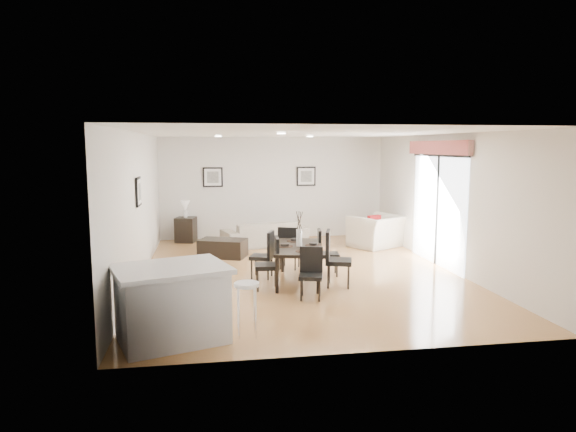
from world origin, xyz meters
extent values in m
plane|color=tan|center=(0.00, 0.00, 0.00)|extent=(8.00, 8.00, 0.00)
cube|color=silver|center=(0.00, 4.00, 1.35)|extent=(6.00, 0.04, 2.70)
cube|color=silver|center=(0.00, -4.00, 1.35)|extent=(6.00, 0.04, 2.70)
cube|color=silver|center=(-3.00, 0.00, 1.35)|extent=(0.04, 8.00, 2.70)
cube|color=silver|center=(3.00, 0.00, 1.35)|extent=(0.04, 8.00, 2.70)
cube|color=white|center=(0.00, 0.00, 2.70)|extent=(6.00, 8.00, 0.02)
imported|color=gray|center=(-0.36, 2.86, 0.30)|extent=(2.23, 1.33, 0.61)
imported|color=beige|center=(2.34, 2.26, 0.39)|extent=(1.56, 1.50, 0.78)
imported|color=#395825|center=(5.49, 0.61, 0.37)|extent=(0.46, 0.46, 0.74)
cube|color=black|center=(-0.13, -0.69, 0.64)|extent=(1.11, 1.73, 0.05)
cylinder|color=black|center=(-0.62, -1.34, 0.31)|extent=(0.06, 0.06, 0.61)
cylinder|color=black|center=(-0.32, 0.11, 0.31)|extent=(0.06, 0.06, 0.61)
cylinder|color=black|center=(0.05, -1.49, 0.31)|extent=(0.06, 0.06, 0.61)
cylinder|color=black|center=(0.36, -0.03, 0.31)|extent=(0.06, 0.06, 0.61)
cube|color=black|center=(-0.77, -1.09, 0.41)|extent=(0.43, 0.43, 0.07)
cube|color=black|center=(-0.59, -1.10, 0.67)|extent=(0.08, 0.41, 0.49)
cylinder|color=black|center=(-0.92, -0.92, 0.19)|extent=(0.03, 0.03, 0.37)
cylinder|color=black|center=(-0.60, -0.94, 0.19)|extent=(0.03, 0.03, 0.37)
cylinder|color=black|center=(-0.94, -1.24, 0.19)|extent=(0.03, 0.03, 0.37)
cylinder|color=black|center=(-0.62, -1.26, 0.19)|extent=(0.03, 0.03, 0.37)
cube|color=black|center=(-0.77, -0.29, 0.40)|extent=(0.51, 0.51, 0.07)
cube|color=black|center=(-0.61, -0.35, 0.65)|extent=(0.19, 0.39, 0.48)
cylinder|color=black|center=(-0.86, -0.09, 0.18)|extent=(0.03, 0.03, 0.36)
cylinder|color=black|center=(-0.57, -0.20, 0.18)|extent=(0.03, 0.03, 0.36)
cylinder|color=black|center=(-0.97, -0.38, 0.18)|extent=(0.03, 0.03, 0.36)
cylinder|color=black|center=(-0.68, -0.49, 0.18)|extent=(0.03, 0.03, 0.36)
cube|color=black|center=(0.51, -1.09, 0.45)|extent=(0.55, 0.55, 0.08)
cube|color=black|center=(0.32, -1.03, 0.73)|extent=(0.18, 0.44, 0.53)
cylinder|color=black|center=(0.62, -1.30, 0.20)|extent=(0.03, 0.03, 0.41)
cylinder|color=black|center=(0.29, -1.20, 0.20)|extent=(0.03, 0.03, 0.41)
cylinder|color=black|center=(0.72, -0.97, 0.20)|extent=(0.03, 0.03, 0.41)
cylinder|color=black|center=(0.39, -0.87, 0.20)|extent=(0.03, 0.03, 0.41)
cube|color=black|center=(0.51, -0.29, 0.40)|extent=(0.45, 0.45, 0.07)
cube|color=black|center=(0.34, -0.26, 0.65)|extent=(0.11, 0.40, 0.48)
cylinder|color=black|center=(0.64, -0.46, 0.18)|extent=(0.03, 0.03, 0.36)
cylinder|color=black|center=(0.33, -0.42, 0.18)|extent=(0.03, 0.03, 0.36)
cylinder|color=black|center=(0.68, -0.16, 0.18)|extent=(0.03, 0.03, 0.36)
cylinder|color=black|center=(0.38, -0.11, 0.18)|extent=(0.03, 0.03, 0.36)
cube|color=black|center=(-0.13, -1.75, 0.37)|extent=(0.45, 0.45, 0.06)
cube|color=black|center=(-0.09, -1.60, 0.61)|extent=(0.37, 0.14, 0.45)
cylinder|color=black|center=(-0.31, -1.86, 0.17)|extent=(0.03, 0.03, 0.34)
cylinder|color=black|center=(-0.24, -1.57, 0.17)|extent=(0.03, 0.03, 0.34)
cylinder|color=black|center=(-0.03, -1.93, 0.17)|extent=(0.03, 0.03, 0.34)
cylinder|color=black|center=(0.05, -1.65, 0.17)|extent=(0.03, 0.03, 0.34)
cube|color=black|center=(-0.13, 0.38, 0.39)|extent=(0.51, 0.51, 0.07)
cube|color=black|center=(-0.20, 0.22, 0.63)|extent=(0.38, 0.20, 0.46)
cylinder|color=black|center=(0.07, 0.46, 0.18)|extent=(0.03, 0.03, 0.35)
cylinder|color=black|center=(-0.05, 0.18, 0.18)|extent=(0.03, 0.03, 0.35)
cylinder|color=black|center=(-0.21, 0.58, 0.18)|extent=(0.03, 0.03, 0.35)
cylinder|color=black|center=(-0.33, 0.30, 0.18)|extent=(0.03, 0.03, 0.35)
cylinder|color=white|center=(-0.13, -0.69, 0.82)|extent=(0.11, 0.11, 0.31)
cylinder|color=#301D15|center=(0.13, -0.69, 0.67)|extent=(0.30, 0.30, 0.01)
cylinder|color=black|center=(0.13, -0.69, 0.70)|extent=(0.16, 0.16, 0.04)
cylinder|color=#301D15|center=(-0.13, -0.21, 0.67)|extent=(0.30, 0.30, 0.01)
cylinder|color=black|center=(-0.13, -0.21, 0.70)|extent=(0.16, 0.16, 0.04)
cylinder|color=#301D15|center=(-0.39, -0.69, 0.67)|extent=(0.30, 0.30, 0.01)
cylinder|color=black|center=(-0.39, -0.69, 0.70)|extent=(0.16, 0.16, 0.04)
cylinder|color=#301D15|center=(-0.13, -1.17, 0.67)|extent=(0.30, 0.30, 0.01)
cylinder|color=black|center=(-0.13, -1.17, 0.70)|extent=(0.16, 0.16, 0.04)
cube|color=black|center=(-1.43, 1.67, 0.20)|extent=(1.16, 0.93, 0.40)
cube|color=black|center=(-2.32, 3.66, 0.32)|extent=(0.58, 0.58, 0.64)
cylinder|color=white|center=(-2.32, 3.66, 0.73)|extent=(0.10, 0.10, 0.19)
cone|color=white|center=(-2.32, 3.66, 0.95)|extent=(0.23, 0.23, 0.25)
cube|color=#A01416|center=(2.23, 2.14, 0.62)|extent=(0.37, 0.25, 0.36)
cube|color=silver|center=(-2.23, -3.23, 0.45)|extent=(1.50, 1.30, 0.90)
cube|color=silver|center=(-2.23, -3.23, 0.93)|extent=(1.63, 1.43, 0.06)
cylinder|color=white|center=(-1.28, -3.23, 0.69)|extent=(0.33, 0.33, 0.05)
cylinder|color=silver|center=(-1.17, -3.12, 0.34)|extent=(0.02, 0.02, 0.69)
cylinder|color=silver|center=(-1.39, -3.12, 0.34)|extent=(0.02, 0.02, 0.69)
cylinder|color=silver|center=(-1.39, -3.34, 0.34)|extent=(0.02, 0.02, 0.69)
cylinder|color=silver|center=(-1.17, -3.34, 0.34)|extent=(0.02, 0.02, 0.69)
cube|color=black|center=(-1.60, 3.97, 1.65)|extent=(0.52, 0.03, 0.52)
cube|color=white|center=(-1.60, 3.97, 1.65)|extent=(0.44, 0.04, 0.44)
cube|color=#5D5D58|center=(-1.60, 3.97, 1.65)|extent=(0.30, 0.04, 0.30)
cube|color=black|center=(0.90, 3.97, 1.65)|extent=(0.52, 0.03, 0.52)
cube|color=white|center=(0.90, 3.97, 1.65)|extent=(0.44, 0.04, 0.44)
cube|color=#5D5D58|center=(0.90, 3.97, 1.65)|extent=(0.30, 0.04, 0.30)
cube|color=black|center=(-2.97, -0.20, 1.65)|extent=(0.03, 0.52, 0.52)
cube|color=white|center=(-2.97, -0.20, 1.65)|extent=(0.04, 0.44, 0.44)
cube|color=#5D5D58|center=(-2.97, -0.20, 1.65)|extent=(0.04, 0.30, 0.30)
cube|color=white|center=(2.98, 0.30, 1.12)|extent=(0.02, 2.40, 2.25)
cube|color=black|center=(2.96, 0.30, 1.12)|extent=(0.03, 0.05, 2.25)
cube|color=black|center=(2.96, 0.30, 2.27)|extent=(0.03, 2.50, 0.05)
cube|color=maroon|center=(2.92, 0.30, 2.43)|extent=(0.10, 2.70, 0.28)
plane|color=gray|center=(5.00, 0.30, 0.00)|extent=(6.00, 6.00, 0.00)
cube|color=#303033|center=(6.20, 0.30, 0.90)|extent=(0.08, 5.50, 1.80)
cube|color=brown|center=(6.05, 2.70, 1.00)|extent=(0.35, 0.35, 2.00)
camera|label=1|loc=(-1.76, -9.66, 2.45)|focal=32.00mm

